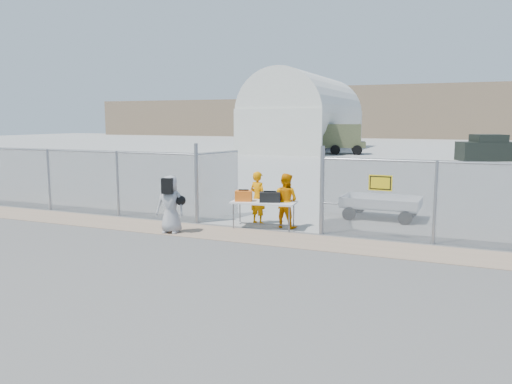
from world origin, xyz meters
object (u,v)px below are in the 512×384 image
at_px(security_worker_left, 258,198).
at_px(security_worker_right, 285,201).
at_px(folding_table, 264,215).
at_px(visitor, 170,204).
at_px(utility_trailer, 381,207).

relative_size(security_worker_left, security_worker_right, 1.00).
height_order(folding_table, security_worker_left, security_worker_left).
bearing_deg(visitor, security_worker_right, 24.37).
relative_size(security_worker_left, utility_trailer, 0.51).
bearing_deg(folding_table, visitor, -151.14).
bearing_deg(security_worker_left, security_worker_right, -171.98).
bearing_deg(utility_trailer, security_worker_left, -144.43).
relative_size(folding_table, security_worker_right, 1.16).
distance_m(folding_table, visitor, 2.77).
relative_size(folding_table, utility_trailer, 0.59).
bearing_deg(utility_trailer, folding_table, -134.95).
relative_size(visitor, utility_trailer, 0.52).
height_order(folding_table, security_worker_right, security_worker_right).
height_order(security_worker_left, visitor, visitor).
bearing_deg(security_worker_right, utility_trailer, -123.89).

